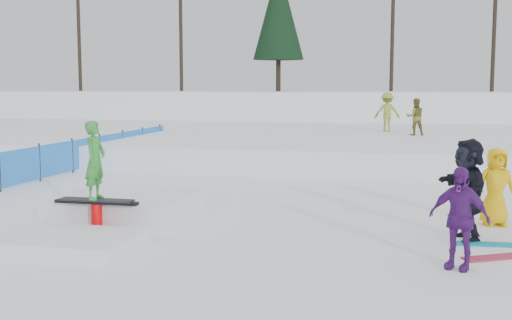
% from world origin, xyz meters
% --- Properties ---
extents(ground, '(120.00, 120.00, 0.00)m').
position_xyz_m(ground, '(0.00, 0.00, 0.00)').
color(ground, white).
extents(snow_berm, '(60.00, 14.00, 2.40)m').
position_xyz_m(snow_berm, '(0.00, 30.00, 1.20)').
color(snow_berm, white).
rests_on(snow_berm, ground).
extents(snow_midrise, '(50.00, 18.00, 0.80)m').
position_xyz_m(snow_midrise, '(0.00, 16.00, 0.40)').
color(snow_midrise, white).
rests_on(snow_midrise, ground).
extents(safety_fence, '(0.05, 16.00, 1.10)m').
position_xyz_m(safety_fence, '(-6.50, 6.60, 0.55)').
color(safety_fence, blue).
rests_on(safety_fence, ground).
extents(treeline, '(40.24, 4.22, 10.50)m').
position_xyz_m(treeline, '(6.18, 28.28, 7.45)').
color(treeline, black).
rests_on(treeline, snow_berm).
extents(walker_olive, '(0.81, 0.69, 1.46)m').
position_xyz_m(walker_olive, '(4.19, 14.22, 1.53)').
color(walker_olive, brown).
rests_on(walker_olive, snow_midrise).
extents(walker_ygreen, '(1.10, 0.67, 1.67)m').
position_xyz_m(walker_ygreen, '(3.06, 16.25, 1.63)').
color(walker_ygreen, olive).
rests_on(walker_ygreen, snow_midrise).
extents(spectator_purple, '(0.99, 0.72, 1.56)m').
position_xyz_m(spectator_purple, '(4.50, -1.98, 0.78)').
color(spectator_purple, '#551C75').
rests_on(spectator_purple, ground).
extents(spectator_yellow, '(0.85, 0.66, 1.54)m').
position_xyz_m(spectator_yellow, '(5.47, 1.36, 0.77)').
color(spectator_yellow, '#EAB208').
rests_on(spectator_yellow, ground).
extents(spectator_dark, '(0.97, 1.77, 1.82)m').
position_xyz_m(spectator_dark, '(4.81, -0.03, 0.91)').
color(spectator_dark, black).
rests_on(spectator_dark, ground).
extents(loose_board_red, '(1.36, 0.92, 0.03)m').
position_xyz_m(loose_board_red, '(5.28, -1.15, 0.01)').
color(loose_board_red, '#A1243B').
rests_on(loose_board_red, ground).
extents(loose_board_teal, '(1.42, 0.38, 0.03)m').
position_xyz_m(loose_board_teal, '(5.27, -0.35, 0.01)').
color(loose_board_teal, '#0786A0').
rests_on(loose_board_teal, ground).
extents(jib_rail_feature, '(2.60, 4.40, 2.11)m').
position_xyz_m(jib_rail_feature, '(-1.76, -0.64, 0.30)').
color(jib_rail_feature, white).
rests_on(jib_rail_feature, ground).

